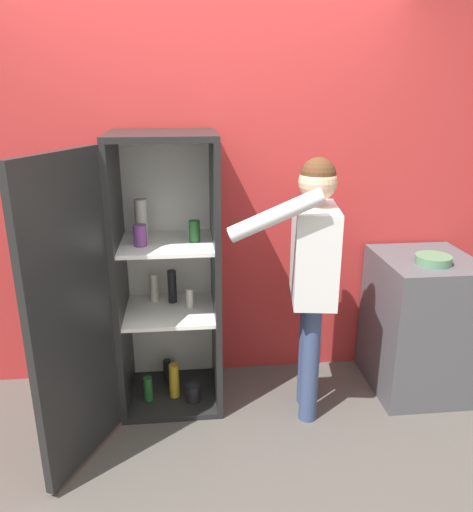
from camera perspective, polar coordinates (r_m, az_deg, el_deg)
ground_plane at (r=2.95m, az=-2.70°, el=-22.39°), size 12.00×12.00×0.00m
wall_back at (r=3.27m, az=-4.04°, el=6.99°), size 7.00×0.06×2.55m
refrigerator at (r=3.00m, az=-9.96°, el=-2.98°), size 0.92×1.12×1.70m
person at (r=2.88m, az=8.64°, el=-0.45°), size 0.67×0.56×1.58m
counter at (r=3.52m, az=20.16°, el=-7.30°), size 0.59×0.65×0.92m
bowl at (r=3.25m, az=21.57°, el=-0.39°), size 0.22×0.22×0.05m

